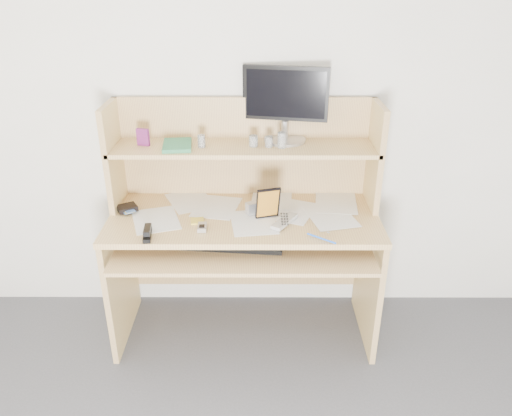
{
  "coord_description": "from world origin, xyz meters",
  "views": [
    {
      "loc": [
        0.07,
        -0.84,
        1.92
      ],
      "look_at": [
        0.06,
        1.43,
        0.82
      ],
      "focal_mm": 35.0,
      "sensor_mm": 36.0,
      "label": 1
    }
  ],
  "objects_px": {
    "desk": "(244,218)",
    "game_case": "(268,203)",
    "keyboard": "(233,241)",
    "tv_remote": "(285,221)",
    "monitor": "(285,102)"
  },
  "relations": [
    {
      "from": "desk",
      "to": "keyboard",
      "type": "relative_size",
      "value": 2.71
    },
    {
      "from": "game_case",
      "to": "monitor",
      "type": "xyz_separation_m",
      "value": [
        0.09,
        0.29,
        0.44
      ]
    },
    {
      "from": "tv_remote",
      "to": "desk",
      "type": "bearing_deg",
      "value": 171.94
    },
    {
      "from": "keyboard",
      "to": "monitor",
      "type": "height_order",
      "value": "monitor"
    },
    {
      "from": "desk",
      "to": "game_case",
      "type": "height_order",
      "value": "desk"
    },
    {
      "from": "desk",
      "to": "monitor",
      "type": "xyz_separation_m",
      "value": [
        0.21,
        0.17,
        0.59
      ]
    },
    {
      "from": "game_case",
      "to": "desk",
      "type": "bearing_deg",
      "value": 118.52
    },
    {
      "from": "keyboard",
      "to": "game_case",
      "type": "height_order",
      "value": "game_case"
    },
    {
      "from": "game_case",
      "to": "monitor",
      "type": "relative_size",
      "value": 0.39
    },
    {
      "from": "keyboard",
      "to": "tv_remote",
      "type": "height_order",
      "value": "tv_remote"
    },
    {
      "from": "keyboard",
      "to": "tv_remote",
      "type": "bearing_deg",
      "value": 11.76
    },
    {
      "from": "tv_remote",
      "to": "monitor",
      "type": "distance_m",
      "value": 0.62
    },
    {
      "from": "game_case",
      "to": "monitor",
      "type": "bearing_deg",
      "value": 56.07
    },
    {
      "from": "desk",
      "to": "tv_remote",
      "type": "xyz_separation_m",
      "value": [
        0.21,
        -0.17,
        0.07
      ]
    },
    {
      "from": "desk",
      "to": "monitor",
      "type": "bearing_deg",
      "value": 38.16
    }
  ]
}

